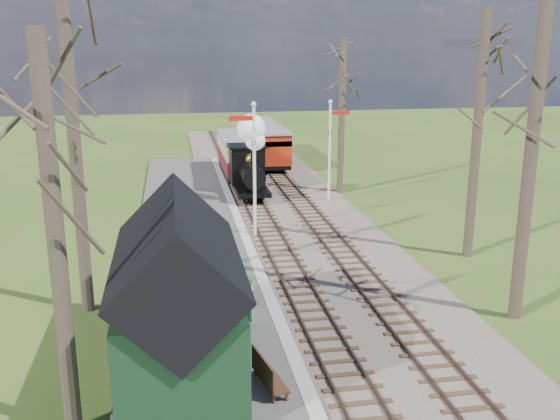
{
  "coord_description": "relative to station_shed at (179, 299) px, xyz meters",
  "views": [
    {
      "loc": [
        -4.29,
        -11.2,
        8.66
      ],
      "look_at": [
        0.25,
        14.79,
        1.6
      ],
      "focal_mm": 40.0,
      "sensor_mm": 36.0,
      "label": 1
    }
  ],
  "objects": [
    {
      "name": "station_shed",
      "position": [
        0.0,
        0.0,
        0.0
      ],
      "size": [
        3.25,
        6.3,
        4.78
      ],
      "color": "black",
      "rests_on": "platform"
    },
    {
      "name": "track_near",
      "position": [
        4.3,
        18.0,
        -2.17
      ],
      "size": [
        1.6,
        60.0,
        0.15
      ],
      "color": "brown",
      "rests_on": "ground"
    },
    {
      "name": "sign_board",
      "position": [
        2.26,
        3.06,
        -1.51
      ],
      "size": [
        0.2,
        0.77,
        1.12
      ],
      "color": "#0F4627",
      "rests_on": "platform"
    },
    {
      "name": "coping_strip",
      "position": [
        3.1,
        10.0,
        -2.16
      ],
      "size": [
        0.4,
        44.0,
        0.21
      ],
      "primitive_type": "cube",
      "color": "#B2AD9E",
      "rests_on": "ground"
    },
    {
      "name": "distant_hills",
      "position": [
        5.7,
        60.38,
        -18.47
      ],
      "size": [
        114.4,
        48.0,
        22.02
      ],
      "color": "#385B23",
      "rests_on": "ground"
    },
    {
      "name": "semaphore_far",
      "position": [
        8.67,
        18.0,
        1.08
      ],
      "size": [
        1.22,
        0.24,
        5.72
      ],
      "color": "silver",
      "rests_on": "ground"
    },
    {
      "name": "red_carriage_a",
      "position": [
        6.9,
        28.0,
        -0.7
      ],
      "size": [
        2.18,
        5.39,
        2.29
      ],
      "color": "black",
      "rests_on": "ground"
    },
    {
      "name": "track_far",
      "position": [
        6.9,
        18.0,
        -2.17
      ],
      "size": [
        1.6,
        60.0,
        0.15
      ],
      "color": "brown",
      "rests_on": "ground"
    },
    {
      "name": "coach",
      "position": [
        4.3,
        25.36,
        -0.65
      ],
      "size": [
        2.26,
        7.75,
        2.38
      ],
      "color": "black",
      "rests_on": "ground"
    },
    {
      "name": "platform",
      "position": [
        0.8,
        10.0,
        -2.17
      ],
      "size": [
        5.0,
        44.0,
        0.2
      ],
      "primitive_type": "cube",
      "color": "#474442",
      "rests_on": "ground"
    },
    {
      "name": "fence_line",
      "position": [
        4.6,
        32.0,
        -1.72
      ],
      "size": [
        12.6,
        0.08,
        1.0
      ],
      "color": "slate",
      "rests_on": "ground"
    },
    {
      "name": "locomotive",
      "position": [
        4.29,
        19.29,
        -0.05
      ],
      "size": [
        1.94,
        4.52,
        4.85
      ],
      "color": "black",
      "rests_on": "ground"
    },
    {
      "name": "bare_trees",
      "position": [
        5.63,
        6.1,
        2.94
      ],
      "size": [
        15.51,
        22.39,
        12.0
      ],
      "color": "#382D23",
      "rests_on": "ground"
    },
    {
      "name": "bench",
      "position": [
        2.09,
        -1.27,
        -1.65
      ],
      "size": [
        0.76,
        1.63,
        0.9
      ],
      "color": "#412817",
      "rests_on": "platform"
    },
    {
      "name": "person",
      "position": [
        1.07,
        1.45,
        -1.44
      ],
      "size": [
        0.38,
        0.5,
        1.26
      ],
      "primitive_type": "imported",
      "rotation": [
        0.0,
        0.0,
        1.75
      ],
      "color": "black",
      "rests_on": "platform"
    },
    {
      "name": "red_carriage_b",
      "position": [
        6.9,
        33.5,
        -0.7
      ],
      "size": [
        2.18,
        5.39,
        2.29
      ],
      "color": "black",
      "rests_on": "ground"
    },
    {
      "name": "semaphore_near",
      "position": [
        3.53,
        12.0,
        1.35
      ],
      "size": [
        1.22,
        0.24,
        6.22
      ],
      "color": "silver",
      "rests_on": "ground"
    },
    {
      "name": "ballast_bed",
      "position": [
        5.6,
        18.0,
        -2.22
      ],
      "size": [
        8.0,
        60.0,
        0.1
      ],
      "primitive_type": "cube",
      "color": "brown",
      "rests_on": "ground"
    }
  ]
}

